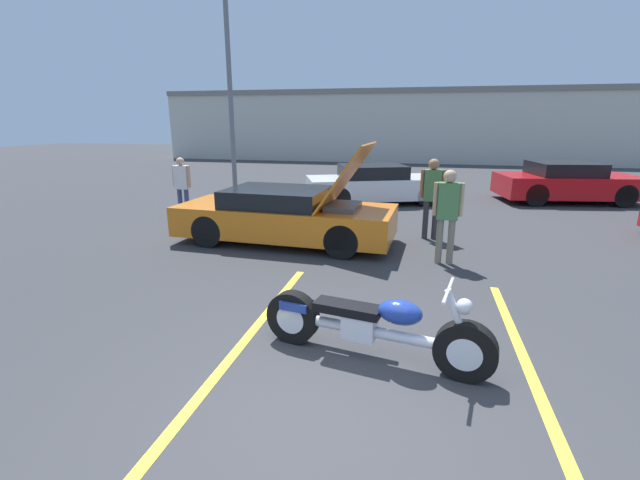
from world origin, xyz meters
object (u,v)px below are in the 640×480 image
show_car_hood_open (286,216)px  spectator_near_motorcycle (432,192)px  spectator_by_show_car (448,209)px  motorcycle (372,326)px  light_pole (230,63)px  parked_car_left_row (376,185)px  parked_car_mid_row (566,183)px  spectator_midground (182,183)px

show_car_hood_open → spectator_near_motorcycle: 3.18m
spectator_by_show_car → show_car_hood_open: bearing=167.8°
motorcycle → show_car_hood_open: show_car_hood_open is taller
light_pole → parked_car_left_row: light_pole is taller
parked_car_mid_row → spectator_midground: (-10.70, -4.89, 0.33)m
show_car_hood_open → parked_car_mid_row: show_car_hood_open is taller
light_pole → parked_car_mid_row: 12.30m
motorcycle → parked_car_left_row: (-0.92, 9.28, 0.20)m
show_car_hood_open → motorcycle: bearing=-58.8°
spectator_near_motorcycle → spectator_midground: spectator_near_motorcycle is taller
parked_car_mid_row → spectator_near_motorcycle: bearing=-137.0°
spectator_near_motorcycle → spectator_midground: (-6.40, 0.71, -0.10)m
parked_car_mid_row → spectator_midground: bearing=-164.9°
show_car_hood_open → spectator_midground: show_car_hood_open is taller
parked_car_mid_row → light_pole: bearing=167.3°
spectator_by_show_car → spectator_midground: 7.06m
parked_car_left_row → spectator_midground: size_ratio=2.92×
parked_car_left_row → parked_car_mid_row: size_ratio=1.06×
parked_car_left_row → spectator_midground: spectator_midground is taller
motorcycle → show_car_hood_open: bearing=128.8°
light_pole → parked_car_left_row: 7.32m
show_car_hood_open → parked_car_mid_row: bearing=45.0°
show_car_hood_open → spectator_midground: size_ratio=2.89×
parked_car_mid_row → spectator_by_show_car: bearing=-128.6°
motorcycle → parked_car_mid_row: size_ratio=0.57×
motorcycle → parked_car_mid_row: (4.97, 10.85, 0.23)m
show_car_hood_open → spectator_near_motorcycle: (2.99, 0.99, 0.46)m
motorcycle → parked_car_left_row: 9.33m
parked_car_left_row → spectator_near_motorcycle: spectator_near_motorcycle is taller
parked_car_mid_row → spectator_by_show_car: 8.35m
motorcycle → parked_car_mid_row: 11.94m
parked_car_left_row → spectator_by_show_car: 6.03m
parked_car_left_row → spectator_by_show_car: (1.84, -5.72, 0.44)m
light_pole → motorcycle: 13.92m
parked_car_mid_row → spectator_midground: 11.77m
show_car_hood_open → spectator_by_show_car: show_car_hood_open is taller
light_pole → motorcycle: light_pole is taller
spectator_near_motorcycle → light_pole: bearing=139.6°
parked_car_mid_row → spectator_by_show_car: spectator_by_show_car is taller
parked_car_mid_row → spectator_midground: size_ratio=2.76×
spectator_near_motorcycle → spectator_by_show_car: bearing=-82.0°
light_pole → spectator_near_motorcycle: 10.25m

